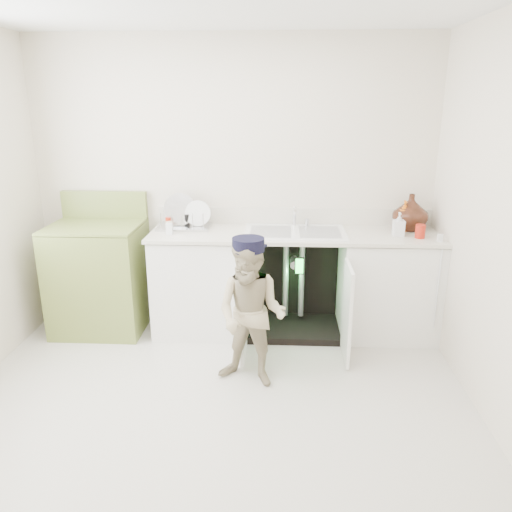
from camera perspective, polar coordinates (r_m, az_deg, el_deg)
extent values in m
plane|color=beige|center=(3.50, -4.84, -16.82)|extent=(3.50, 3.50, 0.00)
cube|color=beige|center=(4.44, -2.68, 8.15)|extent=(3.50, 2.50, 0.02)
cube|color=beige|center=(1.60, -13.21, -9.78)|extent=(3.50, 2.50, 0.02)
cube|color=beige|center=(3.23, 26.99, 2.69)|extent=(2.50, 3.00, 0.02)
cube|color=white|center=(4.40, -6.15, -3.11)|extent=(0.80, 0.60, 0.86)
cube|color=white|center=(4.44, 14.74, -3.40)|extent=(0.80, 0.60, 0.86)
cube|color=black|center=(4.60, 4.27, -2.12)|extent=(0.80, 0.06, 0.86)
cube|color=black|center=(4.50, 4.22, -8.08)|extent=(0.80, 0.60, 0.06)
cylinder|color=gray|center=(4.43, 3.41, -2.60)|extent=(0.05, 0.05, 0.70)
cylinder|color=gray|center=(4.43, 5.23, -2.63)|extent=(0.05, 0.05, 0.70)
cylinder|color=gray|center=(4.33, 4.39, -0.73)|extent=(0.07, 0.18, 0.07)
cube|color=white|center=(3.90, -1.43, -6.24)|extent=(0.03, 0.40, 0.76)
cube|color=white|center=(3.93, 10.36, -6.38)|extent=(0.02, 0.40, 0.76)
cube|color=beige|center=(4.21, 4.48, 2.49)|extent=(2.44, 0.64, 0.03)
cube|color=beige|center=(4.47, 4.42, 4.57)|extent=(2.44, 0.02, 0.15)
cube|color=white|center=(4.20, 4.49, 2.62)|extent=(0.85, 0.55, 0.02)
cube|color=gray|center=(4.20, 1.69, 2.80)|extent=(0.34, 0.40, 0.01)
cube|color=gray|center=(4.21, 7.28, 2.70)|extent=(0.34, 0.40, 0.01)
cylinder|color=silver|center=(4.39, 4.45, 4.56)|extent=(0.03, 0.03, 0.17)
cylinder|color=silver|center=(4.32, 4.49, 5.35)|extent=(0.02, 0.14, 0.02)
cylinder|color=silver|center=(4.41, 5.87, 3.90)|extent=(0.04, 0.04, 0.06)
cylinder|color=silver|center=(4.20, 20.10, -3.38)|extent=(0.01, 0.01, 0.70)
cube|color=silver|center=(4.17, 20.29, 1.95)|extent=(0.04, 0.02, 0.06)
cube|color=silver|center=(4.39, -8.16, 3.36)|extent=(0.45, 0.30, 0.02)
cylinder|color=silver|center=(4.40, -8.68, 4.44)|extent=(0.28, 0.10, 0.27)
cylinder|color=white|center=(4.36, -6.64, 4.25)|extent=(0.22, 0.06, 0.22)
cylinder|color=silver|center=(4.32, -10.82, 4.01)|extent=(0.01, 0.01, 0.13)
cylinder|color=silver|center=(4.30, -9.64, 4.01)|extent=(0.01, 0.01, 0.13)
cylinder|color=silver|center=(4.28, -8.46, 4.01)|extent=(0.01, 0.01, 0.13)
cylinder|color=silver|center=(4.26, -7.26, 4.01)|extent=(0.01, 0.01, 0.13)
cylinder|color=silver|center=(4.25, -6.05, 4.00)|extent=(0.01, 0.01, 0.13)
imported|color=#482614|center=(4.44, 17.25, 4.80)|extent=(0.30, 0.30, 0.31)
imported|color=orange|center=(4.39, 16.58, 4.40)|extent=(0.10, 0.10, 0.26)
imported|color=silver|center=(4.23, 16.01, 3.50)|extent=(0.09, 0.09, 0.19)
cylinder|color=#B01E0F|center=(4.22, 18.26, 2.69)|extent=(0.08, 0.08, 0.11)
cylinder|color=red|center=(4.37, -9.97, 3.74)|extent=(0.05, 0.05, 0.10)
cylinder|color=beige|center=(4.30, -9.89, 3.36)|extent=(0.06, 0.06, 0.08)
cylinder|color=black|center=(4.38, -7.88, 3.99)|extent=(0.04, 0.04, 0.12)
cube|color=silver|center=(4.19, -9.87, 3.09)|extent=(0.05, 0.05, 0.09)
cube|color=olive|center=(4.59, -17.44, -2.50)|extent=(0.77, 0.65, 0.93)
cube|color=olive|center=(4.46, -18.00, 3.29)|extent=(0.77, 0.65, 0.02)
cube|color=olive|center=(4.69, -16.94, 5.64)|extent=(0.77, 0.06, 0.24)
cylinder|color=black|center=(4.39, -21.05, 2.67)|extent=(0.17, 0.17, 0.02)
cylinder|color=silver|center=(4.38, -21.06, 2.83)|extent=(0.20, 0.20, 0.01)
cylinder|color=black|center=(4.67, -19.51, 3.69)|extent=(0.17, 0.17, 0.02)
cylinder|color=silver|center=(4.67, -19.53, 3.83)|extent=(0.20, 0.20, 0.01)
cylinder|color=black|center=(4.25, -16.32, 2.68)|extent=(0.17, 0.17, 0.02)
cylinder|color=silver|center=(4.24, -16.33, 2.84)|extent=(0.20, 0.20, 0.01)
cylinder|color=black|center=(4.54, -15.03, 3.72)|extent=(0.17, 0.17, 0.02)
cylinder|color=silver|center=(4.54, -15.05, 3.87)|extent=(0.20, 0.20, 0.01)
imported|color=tan|center=(3.51, -0.54, -6.71)|extent=(0.62, 0.54, 1.06)
cylinder|color=black|center=(3.33, -0.57, 1.19)|extent=(0.28, 0.28, 0.09)
cube|color=black|center=(3.43, 0.04, 1.07)|extent=(0.19, 0.14, 0.01)
cube|color=black|center=(3.93, 4.98, -1.13)|extent=(0.07, 0.01, 0.14)
cube|color=#26F23F|center=(3.92, 4.98, -1.16)|extent=(0.06, 0.00, 0.12)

